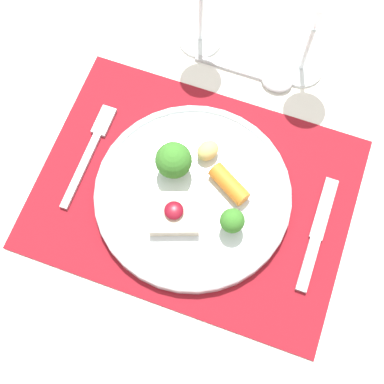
{
  "coord_description": "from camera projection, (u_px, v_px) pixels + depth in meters",
  "views": [
    {
      "loc": [
        0.09,
        -0.27,
        1.55
      ],
      "look_at": [
        -0.0,
        -0.01,
        0.8
      ],
      "focal_mm": 50.0,
      "sensor_mm": 36.0,
      "label": 1
    }
  ],
  "objects": [
    {
      "name": "ground_plane",
      "position": [
        193.0,
        285.0,
        1.56
      ],
      "size": [
        8.0,
        8.0,
        0.0
      ],
      "primitive_type": "plane",
      "color": "gray"
    },
    {
      "name": "fork",
      "position": [
        91.0,
        148.0,
        0.84
      ],
      "size": [
        0.02,
        0.18,
        0.01
      ],
      "rotation": [
        0.0,
        0.0,
        -0.05
      ],
      "color": "#B2B2B7",
      "rests_on": "placemat"
    },
    {
      "name": "knife",
      "position": [
        315.0,
        241.0,
        0.79
      ],
      "size": [
        0.02,
        0.18,
        0.01
      ],
      "rotation": [
        0.0,
        0.0,
        0.02
      ],
      "color": "#B2B2B7",
      "rests_on": "placemat"
    },
    {
      "name": "dinner_plate",
      "position": [
        192.0,
        193.0,
        0.81
      ],
      "size": [
        0.3,
        0.3,
        0.08
      ],
      "color": "silver",
      "rests_on": "placemat"
    },
    {
      "name": "spoon",
      "position": [
        268.0,
        78.0,
        0.89
      ],
      "size": [
        0.17,
        0.04,
        0.02
      ],
      "rotation": [
        0.0,
        0.0,
        -0.05
      ],
      "color": "#B2B2B7",
      "rests_on": "dining_table"
    },
    {
      "name": "wine_glass_near",
      "position": [
        318.0,
        17.0,
        0.78
      ],
      "size": [
        0.07,
        0.07,
        0.19
      ],
      "color": "white",
      "rests_on": "dining_table"
    },
    {
      "name": "dining_table",
      "position": [
        194.0,
        214.0,
        0.92
      ],
      "size": [
        1.15,
        1.07,
        0.78
      ],
      "color": "white",
      "rests_on": "ground_plane"
    },
    {
      "name": "placemat",
      "position": [
        194.0,
        193.0,
        0.82
      ],
      "size": [
        0.48,
        0.36,
        0.0
      ],
      "primitive_type": "cube",
      "color": "maroon",
      "rests_on": "dining_table"
    }
  ]
}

